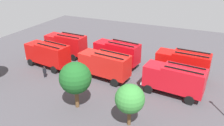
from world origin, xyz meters
name	(u,v)px	position (x,y,z in m)	size (l,w,h in m)	color
ground_plane	(112,72)	(0.00, 0.00, 0.00)	(55.81, 55.81, 0.00)	#423F44
fire_truck_0	(183,63)	(-9.43, -2.51, 2.15)	(7.33, 3.09, 3.88)	red
fire_truck_1	(117,52)	(0.28, -2.45, 2.15)	(7.46, 3.54, 3.88)	red
fire_truck_2	(66,44)	(9.51, -2.39, 2.15)	(7.32, 3.08, 3.88)	red
fire_truck_3	(174,78)	(-9.18, 2.48, 2.15)	(7.40, 3.31, 3.88)	red
fire_truck_4	(105,64)	(0.06, 2.24, 2.15)	(7.43, 3.43, 3.88)	red
fire_truck_5	(48,54)	(9.47, 2.37, 2.15)	(7.45, 3.49, 3.88)	red
firefighter_0	(164,77)	(-7.56, 0.27, 0.94)	(0.48, 0.45, 1.68)	black
firefighter_1	(201,65)	(-11.72, -5.47, 1.03)	(0.30, 0.42, 1.82)	black
firefighter_2	(45,71)	(7.78, 5.36, 0.89)	(0.41, 0.48, 1.60)	black
firefighter_3	(54,55)	(10.30, 0.12, 0.89)	(0.46, 0.32, 1.60)	black
firefighter_4	(139,56)	(-2.42, -4.96, 0.98)	(0.40, 0.48, 1.75)	black
tree_0	(130,99)	(-6.33, 9.91, 2.99)	(2.86, 2.86, 4.44)	brown
tree_1	(75,78)	(-0.06, 9.45, 3.59)	(3.44, 3.44, 5.33)	brown
traffic_cone_0	(62,47)	(12.32, -4.78, 0.29)	(0.41, 0.41, 0.59)	#F2600C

